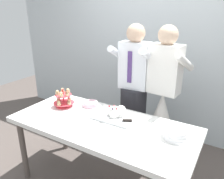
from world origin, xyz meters
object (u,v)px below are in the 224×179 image
Objects in this scene: plate_stack at (176,133)px; person_groom at (133,101)px; main_cake_tray at (116,114)px; person_bride at (161,119)px; dessert_table at (102,129)px; cupcake_stand at (64,99)px; round_cake at (90,105)px.

plate_stack is 0.92m from person_groom.
person_bride is (0.30, 0.55, -0.23)m from main_cake_tray.
plate_stack is at bearing 8.37° from dessert_table.
cupcake_stand is 1.15m from person_bride.
round_cake is at bearing -144.64° from person_bride.
plate_stack is 0.74m from person_bride.
round_cake is (-1.00, 0.14, -0.02)m from plate_stack.
main_cake_tray reaches higher than plate_stack.
round_cake is 0.14× the size of person_bride.
person_groom is at bearing 96.78° from main_cake_tray.
round_cake is at bearing 141.93° from dessert_table.
dessert_table is 1.08× the size of person_bride.
cupcake_stand is 0.30m from round_cake.
cupcake_stand is 0.55× the size of main_cake_tray.
person_groom is (0.57, 0.61, -0.12)m from cupcake_stand.
person_groom is at bearing -178.32° from person_bride.
plate_stack is (0.63, -0.07, 0.00)m from main_cake_tray.
round_cake is 0.56m from person_groom.
cupcake_stand reaches higher than plate_stack.
dessert_table is at bearing -116.59° from person_bride.
person_bride is at bearing 63.41° from dessert_table.
dessert_table is 0.41m from round_cake.
plate_stack reaches higher than dessert_table.
person_bride is (0.36, 0.72, -0.12)m from dessert_table.
cupcake_stand is at bearing -173.87° from main_cake_tray.
dessert_table is 8.31× the size of plate_stack.
cupcake_stand is 0.64m from main_cake_tray.
person_bride is at bearing 1.68° from person_groom.
dessert_table is 7.83× the size of cupcake_stand.
dessert_table is at bearing -171.63° from plate_stack.
cupcake_stand is at bearing -132.93° from person_groom.
plate_stack is (0.69, 0.10, 0.12)m from dessert_table.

